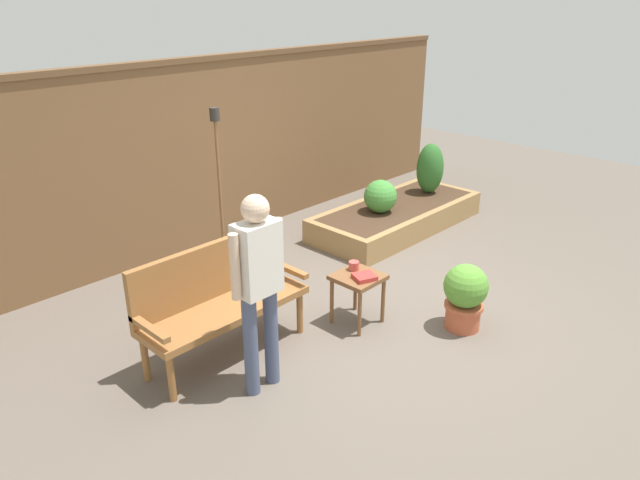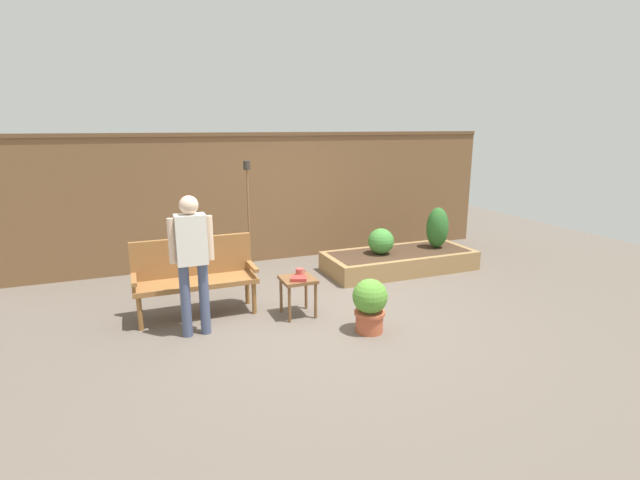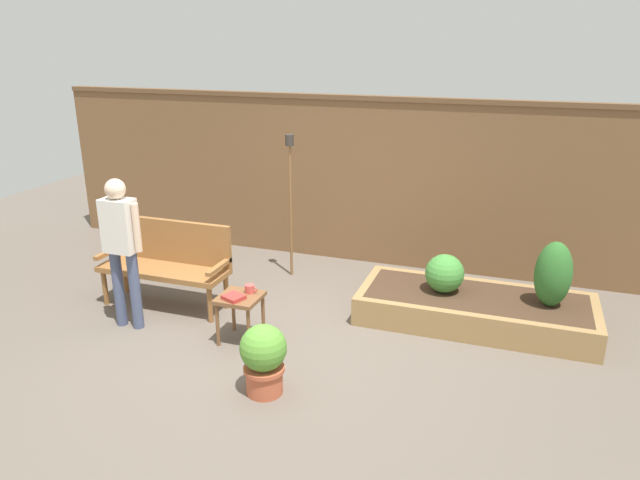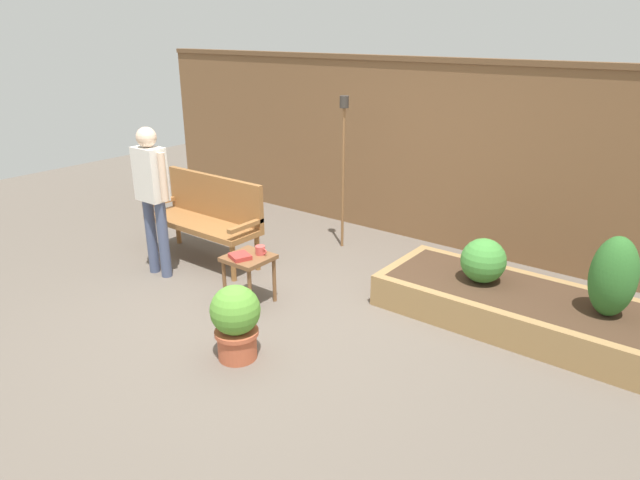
{
  "view_description": "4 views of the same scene",
  "coord_description": "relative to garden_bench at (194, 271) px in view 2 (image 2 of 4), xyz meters",
  "views": [
    {
      "loc": [
        -3.97,
        -2.97,
        2.83
      ],
      "look_at": [
        -0.12,
        0.73,
        0.55
      ],
      "focal_mm": 33.14,
      "sensor_mm": 36.0,
      "label": 1
    },
    {
      "loc": [
        -2.11,
        -5.07,
        2.27
      ],
      "look_at": [
        0.14,
        0.51,
        0.8
      ],
      "focal_mm": 26.49,
      "sensor_mm": 36.0,
      "label": 2
    },
    {
      "loc": [
        2.11,
        -4.6,
        2.84
      ],
      "look_at": [
        0.19,
        0.9,
        0.83
      ],
      "focal_mm": 33.14,
      "sensor_mm": 36.0,
      "label": 3
    },
    {
      "loc": [
        3.12,
        -3.35,
        2.46
      ],
      "look_at": [
        0.07,
        0.62,
        0.56
      ],
      "focal_mm": 31.44,
      "sensor_mm": 36.0,
      "label": 4
    }
  ],
  "objects": [
    {
      "name": "ground_plane",
      "position": [
        1.48,
        -0.58,
        -0.54
      ],
      "size": [
        14.0,
        14.0,
        0.0
      ],
      "primitive_type": "plane",
      "color": "#60564C"
    },
    {
      "name": "fence_back",
      "position": [
        1.48,
        2.02,
        0.55
      ],
      "size": [
        8.4,
        0.14,
        2.16
      ],
      "color": "brown",
      "rests_on": "ground_plane"
    },
    {
      "name": "garden_bench",
      "position": [
        0.0,
        0.0,
        0.0
      ],
      "size": [
        1.44,
        0.48,
        0.94
      ],
      "color": "#936033",
      "rests_on": "ground_plane"
    },
    {
      "name": "side_table",
      "position": [
        1.14,
        -0.53,
        -0.15
      ],
      "size": [
        0.4,
        0.4,
        0.48
      ],
      "color": "brown",
      "rests_on": "ground_plane"
    },
    {
      "name": "cup_on_table",
      "position": [
        1.21,
        -0.43,
        -0.02
      ],
      "size": [
        0.13,
        0.09,
        0.08
      ],
      "color": "#CC4C47",
      "rests_on": "side_table"
    },
    {
      "name": "book_on_table",
      "position": [
        1.13,
        -0.62,
        -0.04
      ],
      "size": [
        0.23,
        0.22,
        0.04
      ],
      "primitive_type": "cube",
      "rotation": [
        0.0,
        0.0,
        -0.38
      ],
      "color": "#B2332D",
      "rests_on": "side_table"
    },
    {
      "name": "potted_boxwood",
      "position": [
        1.73,
        -1.28,
        -0.21
      ],
      "size": [
        0.39,
        0.39,
        0.62
      ],
      "color": "#B75638",
      "rests_on": "ground_plane"
    },
    {
      "name": "raised_planter_bed",
      "position": [
        3.28,
        0.63,
        -0.39
      ],
      "size": [
        2.4,
        1.0,
        0.3
      ],
      "color": "#997547",
      "rests_on": "ground_plane"
    },
    {
      "name": "shrub_near_bench",
      "position": [
        2.94,
        0.64,
        -0.04
      ],
      "size": [
        0.4,
        0.4,
        0.4
      ],
      "color": "brown",
      "rests_on": "raised_planter_bed"
    },
    {
      "name": "shrub_far_corner",
      "position": [
        3.98,
        0.64,
        0.09
      ],
      "size": [
        0.36,
        0.36,
        0.67
      ],
      "color": "brown",
      "rests_on": "raised_planter_bed"
    },
    {
      "name": "tiki_torch",
      "position": [
        0.98,
        1.21,
        0.66
      ],
      "size": [
        0.1,
        0.1,
        1.76
      ],
      "color": "brown",
      "rests_on": "ground_plane"
    },
    {
      "name": "person_by_bench",
      "position": [
        -0.08,
        -0.63,
        0.39
      ],
      "size": [
        0.47,
        0.2,
        1.56
      ],
      "color": "#475170",
      "rests_on": "ground_plane"
    }
  ]
}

